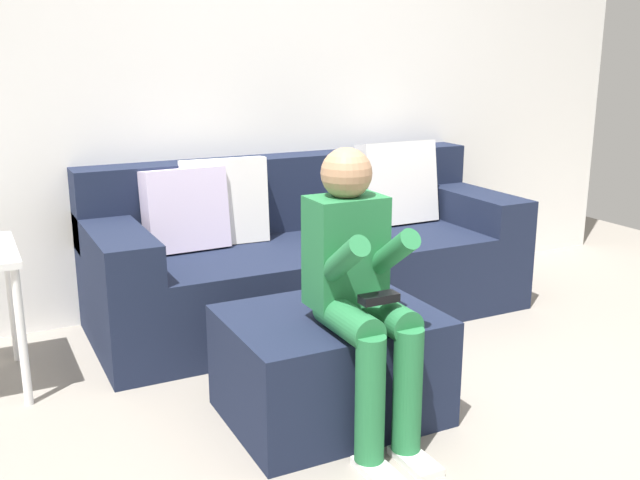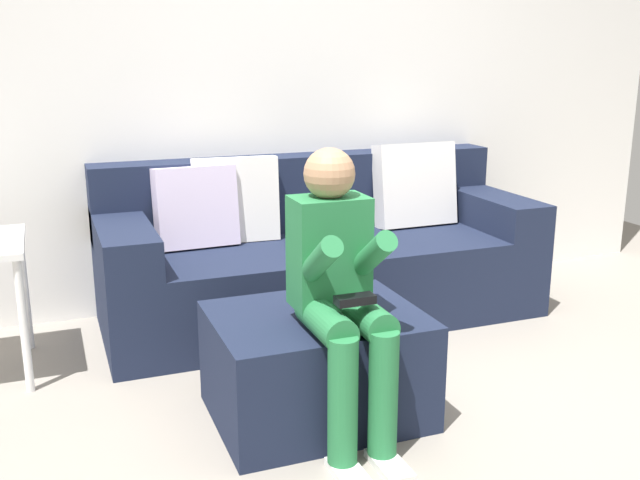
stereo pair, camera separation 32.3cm
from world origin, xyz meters
TOP-DOWN VIEW (x-y plane):
  - ground_plane at (0.00, 0.00)m, footprint 6.71×6.71m
  - wall_back at (0.00, 2.00)m, footprint 5.16×0.10m
  - couch_sectional at (0.06, 1.56)m, footprint 2.34×0.89m
  - ottoman at (-0.36, 0.47)m, footprint 0.81×0.63m
  - person_seated at (-0.34, 0.28)m, footprint 0.28×0.59m

SIDE VIEW (x-z plane):
  - ground_plane at x=0.00m, z-range 0.00..0.00m
  - ottoman at x=-0.36m, z-range 0.00..0.43m
  - couch_sectional at x=0.06m, z-range -0.12..0.80m
  - person_seated at x=-0.34m, z-range 0.06..1.15m
  - wall_back at x=0.00m, z-range 0.00..2.70m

